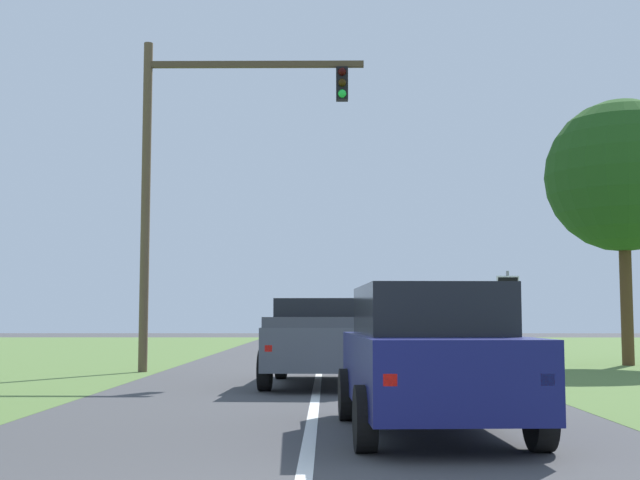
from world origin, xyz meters
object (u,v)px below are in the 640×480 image
traffic_light (196,160)px  keep_moving_sign (508,307)px  oak_tree_right (623,176)px  pickup_truck_lead (320,340)px  red_suv_near (430,355)px

traffic_light → keep_moving_sign: size_ratio=3.33×
traffic_light → oak_tree_right: size_ratio=1.10×
pickup_truck_lead → keep_moving_sign: keep_moving_sign is taller
keep_moving_sign → oak_tree_right: (4.17, 2.99, 4.00)m
red_suv_near → pickup_truck_lead: bearing=100.8°
red_suv_near → keep_moving_sign: bearing=73.5°
pickup_truck_lead → oak_tree_right: 12.60m
red_suv_near → keep_moving_sign: 12.38m
traffic_light → keep_moving_sign: (8.31, 0.11, -3.95)m
traffic_light → oak_tree_right: traffic_light is taller
keep_moving_sign → traffic_light: bearing=-179.2°
red_suv_near → oak_tree_right: 17.36m
pickup_truck_lead → keep_moving_sign: size_ratio=2.03×
red_suv_near → pickup_truck_lead: 7.69m
traffic_light → keep_moving_sign: traffic_light is taller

